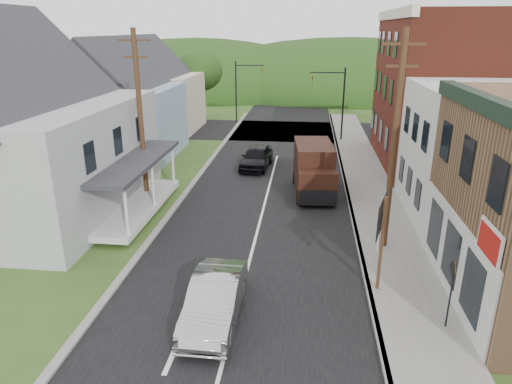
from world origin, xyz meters
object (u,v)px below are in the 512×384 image
(silver_sedan, at_px, (215,300))
(warning_sign, at_px, (451,285))
(dark_sedan, at_px, (256,157))
(route_sign_cluster, at_px, (381,230))
(delivery_van, at_px, (314,169))

(silver_sedan, relative_size, warning_sign, 1.90)
(dark_sedan, relative_size, warning_sign, 1.86)
(route_sign_cluster, distance_m, warning_sign, 2.87)
(route_sign_cluster, bearing_deg, silver_sedan, -140.56)
(delivery_van, bearing_deg, warning_sign, -76.87)
(delivery_van, distance_m, warning_sign, 12.96)
(warning_sign, bearing_deg, route_sign_cluster, 133.12)
(dark_sedan, xyz_separation_m, route_sign_cluster, (6.00, -14.92, 1.68))
(delivery_van, height_order, warning_sign, delivery_van)
(warning_sign, bearing_deg, delivery_van, 109.30)
(dark_sedan, xyz_separation_m, delivery_van, (3.80, -4.66, 0.68))
(silver_sedan, distance_m, warning_sign, 7.31)
(dark_sedan, bearing_deg, silver_sedan, -82.44)
(delivery_van, distance_m, route_sign_cluster, 10.54)
(silver_sedan, xyz_separation_m, dark_sedan, (-0.60, 17.21, 0.01))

